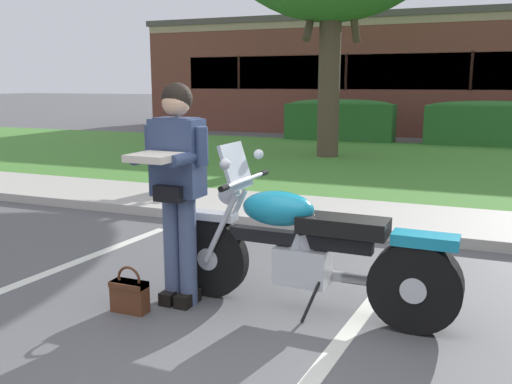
# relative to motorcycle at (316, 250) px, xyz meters

# --- Properties ---
(ground_plane) EXTENTS (140.00, 140.00, 0.00)m
(ground_plane) POSITION_rel_motorcycle_xyz_m (0.24, -0.74, -0.49)
(ground_plane) COLOR #565659
(curb_strip) EXTENTS (60.00, 0.20, 0.12)m
(curb_strip) POSITION_rel_motorcycle_xyz_m (0.24, 2.23, -0.43)
(curb_strip) COLOR #B7B2A8
(curb_strip) RESTS_ON ground
(concrete_walk) EXTENTS (60.00, 1.50, 0.08)m
(concrete_walk) POSITION_rel_motorcycle_xyz_m (0.24, 3.08, -0.45)
(concrete_walk) COLOR #B7B2A8
(concrete_walk) RESTS_ON ground
(grass_lawn) EXTENTS (60.00, 8.15, 0.06)m
(grass_lawn) POSITION_rel_motorcycle_xyz_m (0.24, 7.91, -0.46)
(grass_lawn) COLOR #478433
(grass_lawn) RESTS_ON ground
(stall_stripe_0) EXTENTS (0.50, 4.39, 0.01)m
(stall_stripe_0) POSITION_rel_motorcycle_xyz_m (-2.53, -0.54, -0.49)
(stall_stripe_0) COLOR silver
(stall_stripe_0) RESTS_ON ground
(stall_stripe_1) EXTENTS (0.50, 4.39, 0.01)m
(stall_stripe_1) POSITION_rel_motorcycle_xyz_m (0.29, -0.54, -0.49)
(stall_stripe_1) COLOR silver
(stall_stripe_1) RESTS_ON ground
(motorcycle) EXTENTS (2.24, 0.82, 1.26)m
(motorcycle) POSITION_rel_motorcycle_xyz_m (0.00, 0.00, 0.00)
(motorcycle) COLOR black
(motorcycle) RESTS_ON ground
(rider_person) EXTENTS (0.54, 0.60, 1.70)m
(rider_person) POSITION_rel_motorcycle_xyz_m (-1.03, -0.22, 0.52)
(rider_person) COLOR black
(rider_person) RESTS_ON ground
(handbag) EXTENTS (0.28, 0.13, 0.36)m
(handbag) POSITION_rel_motorcycle_xyz_m (-1.30, -0.50, -0.34)
(handbag) COLOR #562D19
(handbag) RESTS_ON ground
(hedge_left) EXTENTS (3.13, 0.90, 1.24)m
(hedge_left) POSITION_rel_motorcycle_xyz_m (-2.73, 12.13, 0.16)
(hedge_left) COLOR #286028
(hedge_left) RESTS_ON ground
(hedge_center_left) EXTENTS (3.39, 0.90, 1.24)m
(hedge_center_left) POSITION_rel_motorcycle_xyz_m (1.36, 12.13, 0.16)
(hedge_center_left) COLOR #286028
(hedge_center_left) RESTS_ON ground
(brick_building) EXTENTS (22.45, 9.42, 3.91)m
(brick_building) POSITION_rel_motorcycle_xyz_m (0.73, 18.78, 1.47)
(brick_building) COLOR brown
(brick_building) RESTS_ON ground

